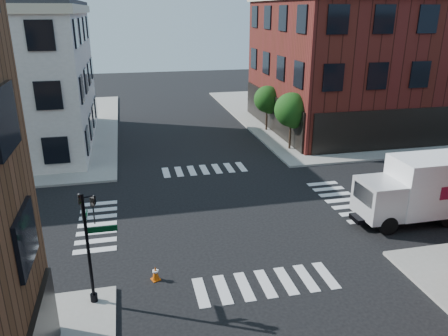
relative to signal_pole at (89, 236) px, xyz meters
name	(u,v)px	position (x,y,z in m)	size (l,w,h in m)	color
ground	(227,212)	(6.72, 6.68, -2.86)	(120.00, 120.00, 0.00)	black
sidewalk_ne	(369,112)	(27.72, 27.68, -2.78)	(30.00, 30.00, 0.15)	gray
building_ne	(399,62)	(27.22, 22.68, 3.14)	(25.00, 16.00, 12.00)	#491912
tree_near	(292,112)	(14.28, 16.65, 0.30)	(2.69, 2.69, 4.49)	black
tree_far	(268,101)	(14.28, 22.65, 0.02)	(2.43, 2.43, 4.07)	black
signal_pole	(89,236)	(0.00, 0.00, 0.00)	(1.29, 1.24, 4.60)	black
box_truck	(431,188)	(16.99, 3.44, -1.03)	(7.79, 2.49, 3.51)	white
traffic_cone	(156,273)	(2.34, 0.98, -2.55)	(0.45, 0.45, 0.64)	#CA5208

